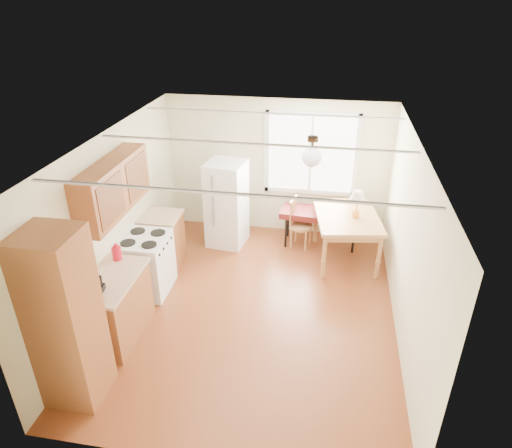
% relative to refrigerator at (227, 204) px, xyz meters
% --- Properties ---
extents(room_shell, '(4.60, 5.60, 2.62)m').
position_rel_refrigerator_xyz_m(room_shell, '(0.80, -1.82, 0.48)').
color(room_shell, '#5F2913').
rests_on(room_shell, ground).
extents(kitchen_run, '(0.65, 3.40, 2.20)m').
position_rel_refrigerator_xyz_m(kitchen_run, '(-0.92, -2.46, 0.07)').
color(kitchen_run, brown).
rests_on(kitchen_run, ground).
extents(window_unit, '(1.64, 0.05, 1.51)m').
position_rel_refrigerator_xyz_m(window_unit, '(1.40, 0.65, 0.78)').
color(window_unit, white).
rests_on(window_unit, room_shell).
extents(pendant_light, '(0.26, 0.26, 0.40)m').
position_rel_refrigerator_xyz_m(pendant_light, '(1.50, -1.42, 1.46)').
color(pendant_light, '#302015').
rests_on(pendant_light, room_shell).
extents(refrigerator, '(0.72, 0.72, 1.54)m').
position_rel_refrigerator_xyz_m(refrigerator, '(0.00, 0.00, 0.00)').
color(refrigerator, white).
rests_on(refrigerator, ground).
extents(bench, '(1.45, 0.65, 0.65)m').
position_rel_refrigerator_xyz_m(bench, '(1.65, 0.20, -0.19)').
color(bench, '#581514').
rests_on(bench, ground).
extents(dining_table, '(1.20, 1.47, 0.83)m').
position_rel_refrigerator_xyz_m(dining_table, '(2.09, -0.22, -0.04)').
color(dining_table, '#AD7542').
rests_on(dining_table, ground).
extents(chair, '(0.42, 0.42, 0.90)m').
position_rel_refrigerator_xyz_m(chair, '(1.24, 0.09, -0.26)').
color(chair, '#AD7542').
rests_on(chair, ground).
extents(table_lamp, '(0.27, 0.27, 0.46)m').
position_rel_refrigerator_xyz_m(table_lamp, '(2.22, -0.26, 0.40)').
color(table_lamp, gold).
rests_on(table_lamp, dining_table).
extents(coffee_maker, '(0.19, 0.23, 0.33)m').
position_rel_refrigerator_xyz_m(coffee_maker, '(-0.92, -2.99, 0.25)').
color(coffee_maker, black).
rests_on(coffee_maker, kitchen_run).
extents(kettle, '(0.13, 0.13, 0.24)m').
position_rel_refrigerator_xyz_m(kettle, '(-1.00, -2.22, 0.23)').
color(kettle, red).
rests_on(kettle, kitchen_run).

